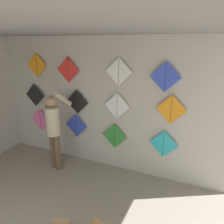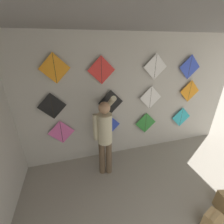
{
  "view_description": "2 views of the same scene",
  "coord_description": "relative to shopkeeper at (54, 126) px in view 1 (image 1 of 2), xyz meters",
  "views": [
    {
      "loc": [
        2.21,
        0.13,
        2.67
      ],
      "look_at": [
        0.54,
        3.78,
        1.38
      ],
      "focal_mm": 35.0,
      "sensor_mm": 36.0,
      "label": 1
    },
    {
      "loc": [
        -1.21,
        1.09,
        2.58
      ],
      "look_at": [
        -0.46,
        3.78,
        1.29
      ],
      "focal_mm": 24.0,
      "sensor_mm": 36.0,
      "label": 2
    }
  ],
  "objects": [
    {
      "name": "kite_0",
      "position": [
        -0.84,
        0.52,
        -0.15
      ],
      "size": [
        0.55,
        0.01,
        0.55
      ],
      "color": "pink"
    },
    {
      "name": "kite_5",
      "position": [
        0.27,
        0.52,
        0.43
      ],
      "size": [
        0.55,
        0.01,
        0.55
      ],
      "color": "black"
    },
    {
      "name": "kite_11",
      "position": [
        2.15,
        0.52,
        1.1
      ],
      "size": [
        0.55,
        0.01,
        0.55
      ],
      "color": "blue"
    },
    {
      "name": "kite_1",
      "position": [
        0.21,
        0.52,
        -0.16
      ],
      "size": [
        0.55,
        0.04,
        0.69
      ],
      "color": "blue"
    },
    {
      "name": "kite_7",
      "position": [
        2.3,
        0.52,
        0.52
      ],
      "size": [
        0.55,
        0.01,
        0.55
      ],
      "color": "orange"
    },
    {
      "name": "shopkeeper",
      "position": [
        0.0,
        0.0,
        0.0
      ],
      "size": [
        0.43,
        0.57,
        1.75
      ],
      "rotation": [
        0.0,
        0.0,
        -0.23
      ],
      "color": "brown",
      "rests_on": "ground"
    },
    {
      "name": "kite_9",
      "position": [
        0.08,
        0.52,
        1.12
      ],
      "size": [
        0.55,
        0.01,
        0.55
      ],
      "color": "red"
    },
    {
      "name": "back_panel",
      "position": [
        0.68,
        0.61,
        0.41
      ],
      "size": [
        5.52,
        0.06,
        2.8
      ],
      "primitive_type": "cube",
      "color": "#BCB7AD",
      "rests_on": "ground"
    },
    {
      "name": "kite_4",
      "position": [
        -0.93,
        0.52,
        0.47
      ],
      "size": [
        0.55,
        0.01,
        0.55
      ],
      "color": "black"
    },
    {
      "name": "kite_2",
      "position": [
        1.17,
        0.52,
        -0.21
      ],
      "size": [
        0.55,
        0.01,
        0.55
      ],
      "color": "#338C38"
    },
    {
      "name": "ceiling_slab",
      "position": [
        0.68,
        -1.46,
        1.83
      ],
      "size": [
        5.52,
        4.88,
        0.04
      ],
      "primitive_type": "cube",
      "color": "gray"
    },
    {
      "name": "kite_6",
      "position": [
        1.22,
        0.52,
        0.45
      ],
      "size": [
        0.55,
        0.01,
        0.55
      ],
      "color": "white"
    },
    {
      "name": "kite_3",
      "position": [
        2.21,
        0.52,
        -0.19
      ],
      "size": [
        0.55,
        0.01,
        0.55
      ],
      "color": "#28B2C6"
    },
    {
      "name": "kite_8",
      "position": [
        -0.78,
        0.52,
        1.19
      ],
      "size": [
        0.55,
        0.01,
        0.55
      ],
      "color": "orange"
    },
    {
      "name": "kite_10",
      "position": [
        1.26,
        0.52,
        1.14
      ],
      "size": [
        0.55,
        0.01,
        0.55
      ],
      "color": "white"
    }
  ]
}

